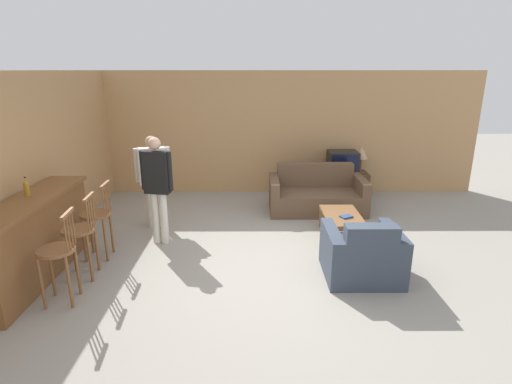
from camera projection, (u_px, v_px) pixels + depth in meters
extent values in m
plane|color=gray|center=(262.00, 270.00, 5.43)|extent=(24.00, 24.00, 0.00)
cube|color=tan|center=(259.00, 133.00, 8.59)|extent=(9.40, 0.08, 2.60)
cube|color=tan|center=(55.00, 156.00, 6.33)|extent=(0.08, 8.70, 2.60)
cube|color=brown|center=(34.00, 241.00, 5.10)|extent=(0.47, 2.28, 1.01)
cube|color=brown|center=(27.00, 202.00, 4.95)|extent=(0.55, 2.34, 0.05)
cylinder|color=brown|center=(56.00, 250.00, 4.50)|extent=(0.46, 0.46, 0.04)
cylinder|color=brown|center=(52.00, 272.00, 4.73)|extent=(0.04, 0.04, 0.64)
cylinder|color=brown|center=(42.00, 284.00, 4.45)|extent=(0.04, 0.04, 0.64)
cylinder|color=brown|center=(78.00, 270.00, 4.76)|extent=(0.04, 0.04, 0.64)
cylinder|color=brown|center=(69.00, 283.00, 4.48)|extent=(0.04, 0.04, 0.64)
cylinder|color=brown|center=(74.00, 228.00, 4.58)|extent=(0.02, 0.02, 0.39)
cylinder|color=brown|center=(71.00, 231.00, 4.50)|extent=(0.02, 0.02, 0.39)
cylinder|color=brown|center=(69.00, 233.00, 4.42)|extent=(0.02, 0.02, 0.39)
cylinder|color=brown|center=(66.00, 236.00, 4.34)|extent=(0.02, 0.02, 0.39)
cube|color=brown|center=(67.00, 214.00, 4.39)|extent=(0.07, 0.36, 0.04)
cylinder|color=brown|center=(78.00, 230.00, 5.07)|extent=(0.45, 0.45, 0.04)
cylinder|color=brown|center=(74.00, 250.00, 5.30)|extent=(0.04, 0.04, 0.64)
cylinder|color=brown|center=(66.00, 260.00, 5.02)|extent=(0.04, 0.04, 0.64)
cylinder|color=brown|center=(97.00, 249.00, 5.32)|extent=(0.04, 0.04, 0.64)
cylinder|color=brown|center=(90.00, 259.00, 5.04)|extent=(0.04, 0.04, 0.64)
cylinder|color=brown|center=(94.00, 210.00, 5.14)|extent=(0.02, 0.02, 0.39)
cylinder|color=brown|center=(92.00, 213.00, 5.06)|extent=(0.02, 0.02, 0.39)
cylinder|color=brown|center=(90.00, 215.00, 4.98)|extent=(0.02, 0.02, 0.39)
cylinder|color=brown|center=(87.00, 217.00, 4.90)|extent=(0.02, 0.02, 0.39)
cube|color=brown|center=(89.00, 197.00, 4.96)|extent=(0.07, 0.36, 0.04)
cylinder|color=brown|center=(95.00, 214.00, 5.62)|extent=(0.44, 0.44, 0.04)
cylinder|color=brown|center=(91.00, 233.00, 5.86)|extent=(0.04, 0.04, 0.64)
cylinder|color=brown|center=(84.00, 241.00, 5.57)|extent=(0.04, 0.04, 0.64)
cylinder|color=brown|center=(112.00, 232.00, 5.87)|extent=(0.04, 0.04, 0.64)
cylinder|color=brown|center=(105.00, 240.00, 5.59)|extent=(0.04, 0.04, 0.64)
cylinder|color=brown|center=(109.00, 197.00, 5.69)|extent=(0.02, 0.02, 0.39)
cylinder|color=brown|center=(108.00, 199.00, 5.61)|extent=(0.02, 0.02, 0.39)
cylinder|color=brown|center=(106.00, 201.00, 5.53)|extent=(0.02, 0.02, 0.39)
cylinder|color=brown|center=(104.00, 202.00, 5.45)|extent=(0.02, 0.02, 0.39)
cube|color=brown|center=(105.00, 185.00, 5.50)|extent=(0.05, 0.36, 0.04)
cube|color=brown|center=(317.00, 201.00, 7.64)|extent=(1.48, 0.95, 0.40)
cube|color=brown|center=(315.00, 175.00, 7.87)|extent=(1.48, 0.22, 0.46)
cube|color=brown|center=(274.00, 195.00, 7.60)|extent=(0.16, 0.95, 0.65)
cube|color=brown|center=(360.00, 195.00, 7.61)|extent=(0.16, 0.95, 0.65)
cube|color=#384251|center=(361.00, 261.00, 5.24)|extent=(0.64, 0.90, 0.40)
cube|color=#384251|center=(371.00, 243.00, 4.79)|extent=(0.64, 0.22, 0.44)
cube|color=#384251|center=(392.00, 253.00, 5.21)|extent=(0.16, 0.90, 0.64)
cube|color=#384251|center=(331.00, 253.00, 5.20)|extent=(0.16, 0.90, 0.64)
cube|color=brown|center=(342.00, 216.00, 6.40)|extent=(0.58, 1.00, 0.04)
cube|color=brown|center=(331.00, 238.00, 6.01)|extent=(0.06, 0.06, 0.35)
cube|color=brown|center=(364.00, 238.00, 6.02)|extent=(0.06, 0.06, 0.35)
cube|color=brown|center=(321.00, 217.00, 6.90)|extent=(0.06, 0.06, 0.35)
cube|color=brown|center=(350.00, 217.00, 6.90)|extent=(0.06, 0.06, 0.35)
cube|color=#513823|center=(341.00, 184.00, 8.52)|extent=(1.08, 0.55, 0.53)
cube|color=black|center=(343.00, 162.00, 8.38)|extent=(0.61, 0.50, 0.46)
cube|color=black|center=(345.00, 165.00, 8.14)|extent=(0.54, 0.01, 0.39)
cylinder|color=#B27A23|center=(27.00, 190.00, 5.09)|extent=(0.07, 0.07, 0.16)
cone|color=#B27A23|center=(26.00, 181.00, 5.05)|extent=(0.06, 0.06, 0.07)
cylinder|color=black|center=(25.00, 177.00, 5.04)|extent=(0.02, 0.02, 0.02)
cube|color=navy|center=(346.00, 217.00, 6.28)|extent=(0.22, 0.20, 0.03)
cylinder|color=brown|center=(360.00, 172.00, 8.44)|extent=(0.16, 0.16, 0.02)
cylinder|color=brown|center=(361.00, 165.00, 8.40)|extent=(0.03, 0.03, 0.28)
cone|color=tan|center=(362.00, 153.00, 8.32)|extent=(0.26, 0.26, 0.25)
cylinder|color=silver|center=(160.00, 205.00, 6.86)|extent=(0.14, 0.14, 0.77)
cylinder|color=silver|center=(151.00, 205.00, 6.82)|extent=(0.14, 0.14, 0.77)
cube|color=beige|center=(153.00, 166.00, 6.64)|extent=(0.48, 0.29, 0.61)
cylinder|color=beige|center=(168.00, 163.00, 6.70)|extent=(0.09, 0.09, 0.56)
cylinder|color=beige|center=(137.00, 165.00, 6.57)|extent=(0.09, 0.09, 0.56)
sphere|color=tan|center=(151.00, 141.00, 6.52)|extent=(0.18, 0.18, 0.18)
cylinder|color=silver|center=(156.00, 218.00, 6.18)|extent=(0.12, 0.12, 0.82)
cylinder|color=silver|center=(164.00, 218.00, 6.16)|extent=(0.12, 0.12, 0.82)
cube|color=black|center=(156.00, 172.00, 5.96)|extent=(0.40, 0.21, 0.65)
cylinder|color=black|center=(143.00, 170.00, 5.98)|extent=(0.08, 0.08, 0.59)
cylinder|color=black|center=(170.00, 171.00, 5.92)|extent=(0.08, 0.08, 0.59)
sphere|color=tan|center=(154.00, 144.00, 5.83)|extent=(0.19, 0.19, 0.19)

